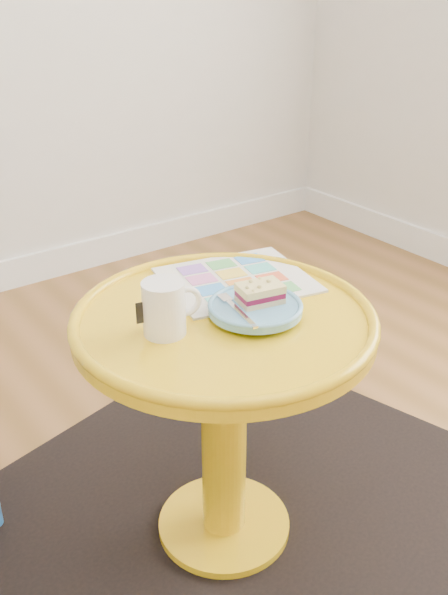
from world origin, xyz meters
TOP-DOWN VIEW (x-y plane):
  - rug at (0.37, 0.50)m, footprint 1.53×1.38m
  - side_table at (0.37, 0.50)m, footprint 0.58×0.58m
  - newspaper at (0.48, 0.61)m, footprint 0.34×0.31m
  - mug at (0.25, 0.51)m, footprint 0.11×0.08m
  - plate at (0.42, 0.46)m, footprint 0.18×0.18m
  - cake_slice at (0.43, 0.47)m, footprint 0.09×0.07m
  - fork at (0.37, 0.47)m, footprint 0.04×0.14m

SIDE VIEW (x-z plane):
  - rug at x=0.37m, z-range 0.00..0.01m
  - side_table at x=0.37m, z-range 0.12..0.67m
  - newspaper at x=0.48m, z-range 0.55..0.55m
  - plate at x=0.42m, z-range 0.55..0.57m
  - fork at x=0.37m, z-range 0.57..0.58m
  - cake_slice at x=0.43m, z-range 0.57..0.61m
  - mug at x=0.25m, z-range 0.55..0.65m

